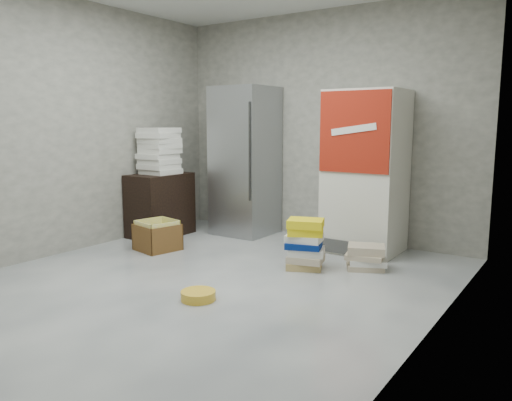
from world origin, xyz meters
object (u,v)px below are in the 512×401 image
object	(u,v)px
wood_shelf	(160,205)
cardboard_box	(158,238)
steel_fridge	(245,161)
coke_cooler	(365,172)
phonebook_stack_main	(305,244)

from	to	relation	value
wood_shelf	cardboard_box	distance (m)	0.81
steel_fridge	wood_shelf	bearing A→B (deg)	-138.69
coke_cooler	wood_shelf	bearing A→B (deg)	-163.72
coke_cooler	wood_shelf	size ratio (longest dim) A/B	2.25
coke_cooler	cardboard_box	xyz separation A→B (m)	(-1.97, -1.29, -0.76)
steel_fridge	coke_cooler	world-z (taller)	steel_fridge
wood_shelf	phonebook_stack_main	distance (m)	2.30
steel_fridge	coke_cooler	size ratio (longest dim) A/B	1.06
coke_cooler	cardboard_box	distance (m)	2.47
cardboard_box	coke_cooler	bearing A→B (deg)	45.95
wood_shelf	steel_fridge	bearing A→B (deg)	41.31
steel_fridge	coke_cooler	xyz separation A→B (m)	(1.65, -0.01, -0.05)
steel_fridge	wood_shelf	world-z (taller)	steel_fridge
wood_shelf	phonebook_stack_main	bearing A→B (deg)	-7.04
phonebook_stack_main	coke_cooler	bearing A→B (deg)	61.07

